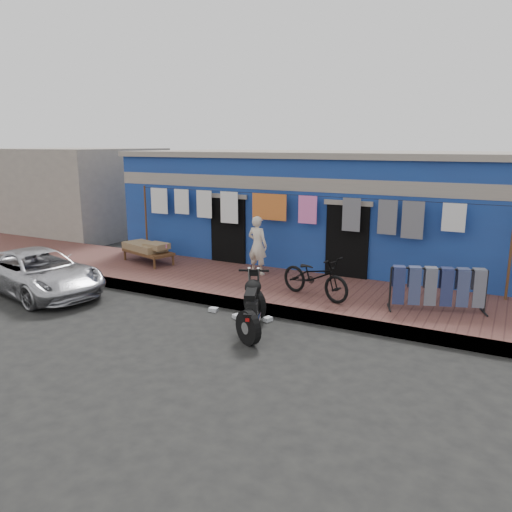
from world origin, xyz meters
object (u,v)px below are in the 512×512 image
Objects in this scene: seated_person at (257,245)px; motorcycle at (252,304)px; bicycle at (315,272)px; charpoy at (148,253)px; jeans_rack at (438,289)px; car at (39,272)px.

motorcycle is at bearing 122.97° from seated_person.
bicycle is 0.98× the size of motorcycle.
bicycle reaches higher than charpoy.
jeans_rack reaches higher than motorcycle.
charpoy is at bearing 12.72° from seated_person.
seated_person reaches higher than charpoy.
charpoy is (-3.36, -0.33, -0.47)m from seated_person.
jeans_rack is at bearing 11.88° from motorcycle.
car is 2.06× the size of charpoy.
motorcycle is at bearing -29.65° from charpoy.
bicycle is 2.55m from jeans_rack.
bicycle reaches higher than jeans_rack.
bicycle is 5.51m from charpoy.
seated_person reaches higher than jeans_rack.
bicycle is at bearing -60.09° from car.
bicycle reaches higher than motorcycle.
seated_person is at bearing -40.72° from car.
car is 3.12m from charpoy.
charpoy is (-5.43, 0.88, -0.29)m from bicycle.
charpoy is (-4.86, 2.77, -0.02)m from motorcycle.
bicycle is 0.91× the size of jeans_rack.
seated_person is (4.28, 3.31, 0.47)m from car.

